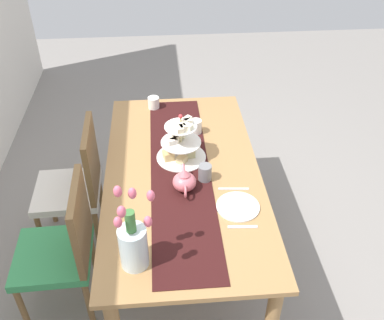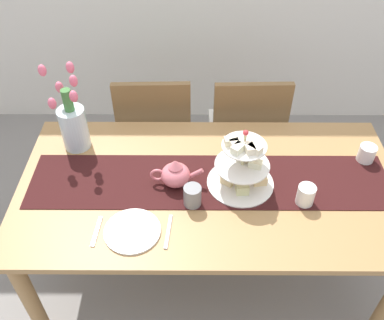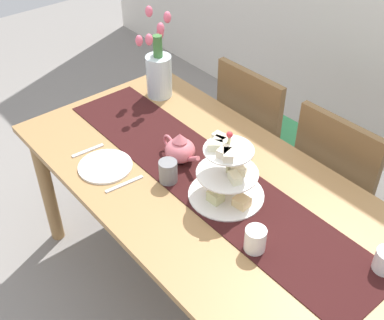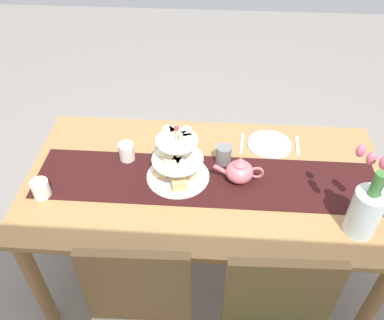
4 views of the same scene
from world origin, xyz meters
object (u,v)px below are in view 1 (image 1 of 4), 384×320
at_px(chair_left, 64,247).
at_px(knife_left, 234,189).
at_px(tulip_vase, 133,242).
at_px(dinner_plate_left, 238,207).
at_px(tiered_cake_stand, 180,144).
at_px(chair_right, 77,182).
at_px(dining_table, 183,185).
at_px(mug_white_text, 196,127).
at_px(fork_left, 243,227).
at_px(teapot, 184,181).
at_px(cream_jug, 154,103).
at_px(mug_grey, 205,172).

relative_size(chair_left, knife_left, 5.35).
distance_m(tulip_vase, dinner_plate_left, 0.64).
relative_size(tiered_cake_stand, knife_left, 1.79).
bearing_deg(chair_right, dining_table, -109.58).
distance_m(chair_left, mug_white_text, 1.10).
bearing_deg(dining_table, fork_left, -149.70).
bearing_deg(dinner_plate_left, teapot, 58.67).
height_order(dining_table, fork_left, fork_left).
xyz_separation_m(teapot, cream_jug, (0.90, 0.16, -0.02)).
height_order(cream_jug, mug_white_text, mug_white_text).
distance_m(chair_right, teapot, 0.84).
bearing_deg(fork_left, cream_jug, 19.63).
distance_m(knife_left, mug_white_text, 0.60).
bearing_deg(cream_jug, knife_left, -154.85).
bearing_deg(dinner_plate_left, mug_grey, 31.96).
distance_m(tiered_cake_stand, tulip_vase, 0.83).
bearing_deg(knife_left, dinner_plate_left, 180.00).
relative_size(dinner_plate_left, knife_left, 1.35).
xyz_separation_m(teapot, mug_grey, (0.08, -0.12, -0.01)).
relative_size(fork_left, knife_left, 0.88).
bearing_deg(dining_table, cream_jug, 12.08).
relative_size(teapot, knife_left, 1.40).
bearing_deg(teapot, knife_left, -94.33).
distance_m(chair_right, fork_left, 1.21).
relative_size(tulip_vase, mug_grey, 4.67).
height_order(tiered_cake_stand, dinner_plate_left, tiered_cake_stand).
xyz_separation_m(chair_left, tulip_vase, (-0.34, -0.42, 0.38)).
distance_m(tiered_cake_stand, teapot, 0.29).
bearing_deg(tulip_vase, knife_left, -48.35).
xyz_separation_m(tiered_cake_stand, mug_white_text, (0.27, -0.12, -0.06)).
xyz_separation_m(tiered_cake_stand, cream_jug, (0.61, 0.16, -0.06)).
bearing_deg(mug_white_text, mug_grey, -178.91).
xyz_separation_m(tulip_vase, mug_white_text, (1.05, -0.37, -0.10)).
relative_size(chair_left, teapot, 3.82).
height_order(dining_table, chair_right, chair_right).
xyz_separation_m(dining_table, fork_left, (-0.47, -0.27, 0.10)).
relative_size(tiered_cake_stand, tulip_vase, 0.69).
bearing_deg(dining_table, dinner_plate_left, -139.69).
xyz_separation_m(dinner_plate_left, fork_left, (-0.14, 0.00, -0.00)).
distance_m(teapot, tulip_vase, 0.56).
relative_size(chair_right, cream_jug, 10.71).
xyz_separation_m(chair_left, chair_right, (0.55, -0.00, 0.00)).
xyz_separation_m(chair_right, knife_left, (-0.42, -0.95, 0.24)).
bearing_deg(chair_right, fork_left, -126.64).
height_order(chair_left, tulip_vase, tulip_vase).
relative_size(teapot, tulip_vase, 0.54).
relative_size(chair_left, tiered_cake_stand, 2.99).
relative_size(chair_left, cream_jug, 10.71).
height_order(tiered_cake_stand, fork_left, tiered_cake_stand).
xyz_separation_m(dinner_plate_left, mug_grey, (0.24, 0.15, 0.05)).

